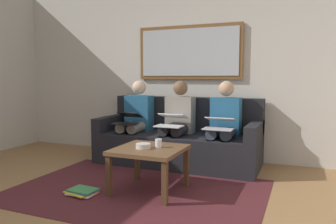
% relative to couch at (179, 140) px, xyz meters
% --- Properties ---
extents(wall_rear, '(6.00, 0.12, 2.60)m').
position_rel_couch_xyz_m(wall_rear, '(0.00, -0.48, 0.99)').
color(wall_rear, beige).
rests_on(wall_rear, ground_plane).
extents(area_rug, '(2.60, 1.80, 0.01)m').
position_rel_couch_xyz_m(area_rug, '(0.00, 1.27, -0.31)').
color(area_rug, '#4C1E23').
rests_on(area_rug, ground_plane).
extents(couch, '(2.20, 0.90, 0.90)m').
position_rel_couch_xyz_m(couch, '(0.00, 0.00, 0.00)').
color(couch, black).
rests_on(couch, ground_plane).
extents(framed_mirror, '(1.57, 0.05, 0.78)m').
position_rel_couch_xyz_m(framed_mirror, '(0.00, -0.39, 1.24)').
color(framed_mirror, brown).
extents(coffee_table, '(0.68, 0.68, 0.46)m').
position_rel_couch_xyz_m(coffee_table, '(-0.12, 1.22, 0.09)').
color(coffee_table, brown).
rests_on(coffee_table, ground_plane).
extents(cup, '(0.07, 0.07, 0.09)m').
position_rel_couch_xyz_m(cup, '(-0.20, 1.17, 0.19)').
color(cup, silver).
rests_on(cup, coffee_table).
extents(bowl, '(0.15, 0.15, 0.05)m').
position_rel_couch_xyz_m(bowl, '(-0.07, 1.26, 0.17)').
color(bowl, beige).
rests_on(bowl, coffee_table).
extents(person_left, '(0.38, 0.58, 1.14)m').
position_rel_couch_xyz_m(person_left, '(-0.64, 0.07, 0.30)').
color(person_left, '#235B84').
rests_on(person_left, couch).
extents(laptop_silver, '(0.36, 0.34, 0.14)m').
position_rel_couch_xyz_m(laptop_silver, '(-0.64, 0.32, 0.31)').
color(laptop_silver, silver).
extents(person_middle, '(0.38, 0.58, 1.14)m').
position_rel_couch_xyz_m(person_middle, '(0.00, 0.07, 0.30)').
color(person_middle, gray).
rests_on(person_middle, couch).
extents(laptop_white, '(0.35, 0.38, 0.16)m').
position_rel_couch_xyz_m(laptop_white, '(0.00, 0.31, 0.32)').
color(laptop_white, white).
extents(person_right, '(0.38, 0.58, 1.14)m').
position_rel_couch_xyz_m(person_right, '(0.64, 0.07, 0.30)').
color(person_right, '#235B84').
rests_on(person_right, couch).
extents(laptop_black, '(0.31, 0.35, 0.15)m').
position_rel_couch_xyz_m(laptop_black, '(0.64, 0.31, 0.31)').
color(laptop_black, black).
extents(magazine_stack, '(0.33, 0.28, 0.05)m').
position_rel_couch_xyz_m(magazine_stack, '(0.46, 1.58, -0.28)').
color(magazine_stack, red).
rests_on(magazine_stack, ground_plane).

